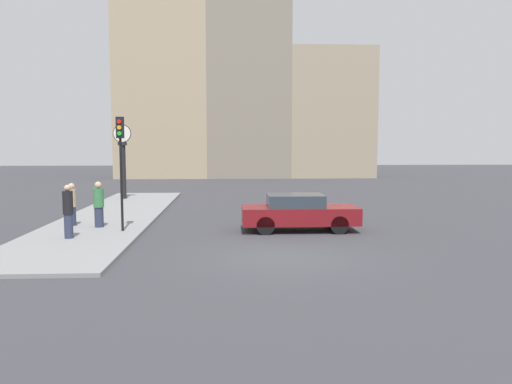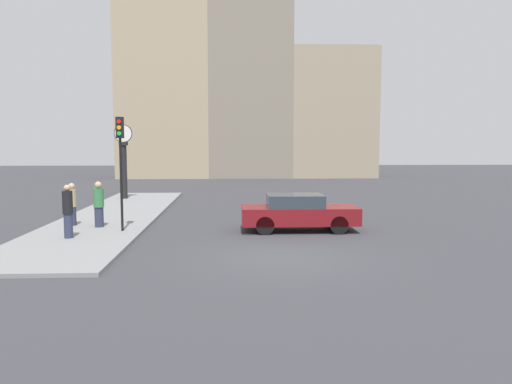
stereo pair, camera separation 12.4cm
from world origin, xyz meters
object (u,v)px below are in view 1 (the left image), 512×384
(traffic_light_near, at_px, (121,150))
(pedestrian_black_jacket, at_px, (68,211))
(pedestrian_green_hoodie, at_px, (99,204))
(street_clock, at_px, (123,162))
(sedan_car, at_px, (299,212))
(pedestrian_tan_coat, at_px, (72,204))

(traffic_light_near, relative_size, pedestrian_black_jacket, 2.29)
(pedestrian_green_hoodie, bearing_deg, pedestrian_black_jacket, -101.14)
(street_clock, bearing_deg, pedestrian_green_hoodie, -83.31)
(traffic_light_near, bearing_deg, street_clock, 101.70)
(sedan_car, distance_m, street_clock, 13.67)
(sedan_car, height_order, street_clock, street_clock)
(traffic_light_near, distance_m, pedestrian_green_hoodie, 2.50)
(pedestrian_green_hoodie, distance_m, pedestrian_black_jacket, 2.26)
(pedestrian_tan_coat, bearing_deg, street_clock, 90.19)
(sedan_car, bearing_deg, pedestrian_tan_coat, 173.72)
(sedan_car, height_order, pedestrian_black_jacket, pedestrian_black_jacket)
(sedan_car, xyz_separation_m, traffic_light_near, (-6.50, -0.35, 2.34))
(traffic_light_near, bearing_deg, sedan_car, 3.06)
(traffic_light_near, relative_size, pedestrian_green_hoodie, 2.37)
(sedan_car, relative_size, pedestrian_tan_coat, 2.64)
(pedestrian_tan_coat, xyz_separation_m, pedestrian_black_jacket, (0.69, -2.62, 0.07))
(sedan_car, relative_size, pedestrian_black_jacket, 2.41)
(traffic_light_near, xyz_separation_m, street_clock, (-2.23, 10.75, -0.83))
(street_clock, bearing_deg, pedestrian_tan_coat, -89.81)
(sedan_car, height_order, traffic_light_near, traffic_light_near)
(street_clock, xyz_separation_m, pedestrian_tan_coat, (0.03, -9.45, -1.26))
(sedan_car, distance_m, pedestrian_green_hoodie, 7.60)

